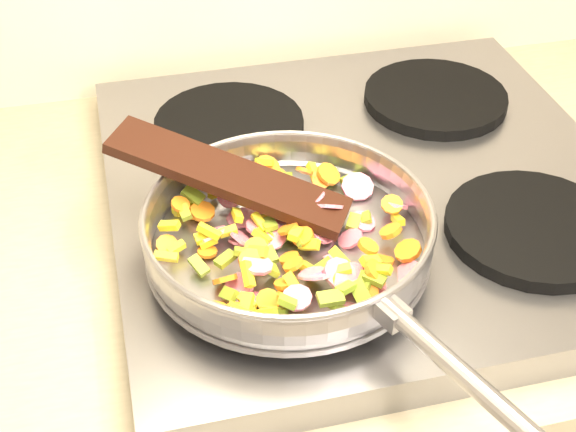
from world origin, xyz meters
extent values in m
cube|color=#939399|center=(-0.70, 1.67, 0.92)|extent=(0.60, 0.60, 0.04)
cylinder|color=black|center=(-0.84, 1.52, 0.95)|extent=(0.19, 0.19, 0.02)
cylinder|color=black|center=(-0.56, 1.52, 0.95)|extent=(0.19, 0.19, 0.02)
cylinder|color=black|center=(-0.84, 1.81, 0.95)|extent=(0.19, 0.19, 0.02)
cylinder|color=black|center=(-0.56, 1.81, 0.95)|extent=(0.19, 0.19, 0.02)
cylinder|color=#9E9EA5|center=(-0.83, 1.54, 0.96)|extent=(0.29, 0.29, 0.01)
torus|color=#9E9EA5|center=(-0.83, 1.54, 0.98)|extent=(0.33, 0.33, 0.04)
torus|color=#9E9EA5|center=(-0.83, 1.54, 1.00)|extent=(0.29, 0.29, 0.01)
cylinder|color=#9E9EA5|center=(-0.74, 1.32, 1.00)|extent=(0.09, 0.18, 0.02)
cube|color=#9E9EA5|center=(-0.77, 1.40, 0.99)|extent=(0.03, 0.04, 0.02)
cylinder|color=#DB1555|center=(-0.78, 1.48, 0.97)|extent=(0.04, 0.05, 0.02)
cylinder|color=#DB1555|center=(-0.87, 1.62, 0.98)|extent=(0.04, 0.04, 0.03)
cube|color=olive|center=(-0.92, 1.53, 0.97)|extent=(0.02, 0.03, 0.01)
cube|color=yellow|center=(-0.91, 1.56, 0.97)|extent=(0.02, 0.01, 0.01)
cylinder|color=#DB1555|center=(-0.87, 1.47, 0.97)|extent=(0.04, 0.04, 0.02)
cube|color=olive|center=(-0.74, 1.63, 0.97)|extent=(0.02, 0.02, 0.01)
cylinder|color=orange|center=(-0.93, 1.61, 0.98)|extent=(0.02, 0.02, 0.02)
cylinder|color=#DB1555|center=(-0.82, 1.57, 0.97)|extent=(0.03, 0.03, 0.02)
cube|color=yellow|center=(-0.89, 1.44, 0.99)|extent=(0.03, 0.02, 0.02)
cube|color=olive|center=(-0.76, 1.46, 0.98)|extent=(0.02, 0.02, 0.01)
cylinder|color=orange|center=(-0.79, 1.64, 0.99)|extent=(0.02, 0.02, 0.02)
cube|color=olive|center=(-0.81, 1.49, 0.98)|extent=(0.02, 0.01, 0.02)
cube|color=yellow|center=(-0.82, 1.67, 0.98)|extent=(0.02, 0.02, 0.01)
cylinder|color=#DB1555|center=(-0.89, 1.49, 0.97)|extent=(0.04, 0.04, 0.02)
cube|color=olive|center=(-0.86, 1.45, 0.97)|extent=(0.03, 0.02, 0.01)
cylinder|color=#DB1555|center=(-0.85, 1.57, 0.97)|extent=(0.03, 0.03, 0.01)
cube|color=yellow|center=(-0.81, 1.56, 0.97)|extent=(0.02, 0.02, 0.01)
cube|color=yellow|center=(-0.90, 1.56, 0.99)|extent=(0.03, 0.02, 0.02)
cube|color=olive|center=(-0.88, 1.52, 0.98)|extent=(0.02, 0.01, 0.01)
cylinder|color=#DB1555|center=(-0.70, 1.57, 0.98)|extent=(0.03, 0.03, 0.02)
cylinder|color=orange|center=(-0.89, 1.46, 0.96)|extent=(0.03, 0.03, 0.01)
cube|color=olive|center=(-0.85, 1.45, 0.98)|extent=(0.02, 0.02, 0.02)
cylinder|color=orange|center=(-0.77, 1.63, 0.97)|extent=(0.03, 0.03, 0.02)
cube|color=yellow|center=(-0.84, 1.47, 0.98)|extent=(0.02, 0.03, 0.02)
cube|color=olive|center=(-0.82, 1.55, 0.97)|extent=(0.02, 0.02, 0.01)
cylinder|color=#DB1555|center=(-0.76, 1.53, 0.97)|extent=(0.03, 0.04, 0.02)
cylinder|color=orange|center=(-0.90, 1.50, 0.97)|extent=(0.03, 0.03, 0.03)
cube|color=yellow|center=(-0.88, 1.49, 0.98)|extent=(0.01, 0.03, 0.02)
cube|color=yellow|center=(-0.84, 1.62, 0.97)|extent=(0.02, 0.02, 0.01)
cube|color=yellow|center=(-0.82, 1.62, 0.97)|extent=(0.02, 0.02, 0.02)
cube|color=yellow|center=(-0.91, 1.56, 0.98)|extent=(0.02, 0.01, 0.01)
cylinder|color=#DB1555|center=(-0.73, 1.61, 0.97)|extent=(0.04, 0.04, 0.02)
cylinder|color=orange|center=(-0.71, 1.56, 0.98)|extent=(0.03, 0.03, 0.01)
cylinder|color=orange|center=(-0.84, 1.48, 0.97)|extent=(0.03, 0.03, 0.01)
cylinder|color=orange|center=(-0.81, 1.53, 0.98)|extent=(0.03, 0.03, 0.02)
cylinder|color=#DB1555|center=(-0.79, 1.44, 0.97)|extent=(0.04, 0.04, 0.01)
cylinder|color=#DB1555|center=(-0.87, 1.56, 0.97)|extent=(0.03, 0.04, 0.03)
cylinder|color=#DB1555|center=(-0.79, 1.47, 0.98)|extent=(0.05, 0.05, 0.02)
cube|color=yellow|center=(-0.82, 1.50, 0.97)|extent=(0.02, 0.03, 0.02)
cylinder|color=#DB1555|center=(-0.84, 1.55, 0.97)|extent=(0.05, 0.05, 0.01)
cylinder|color=#DB1555|center=(-0.74, 1.56, 0.97)|extent=(0.04, 0.04, 0.01)
cylinder|color=#DB1555|center=(-0.82, 1.47, 0.98)|extent=(0.04, 0.04, 0.02)
cylinder|color=orange|center=(-0.77, 1.45, 0.97)|extent=(0.03, 0.02, 0.02)
cylinder|color=#DB1555|center=(-0.84, 1.45, 0.98)|extent=(0.04, 0.04, 0.01)
cube|color=yellow|center=(-0.84, 1.59, 0.97)|extent=(0.02, 0.02, 0.02)
cube|color=olive|center=(-0.90, 1.48, 0.97)|extent=(0.02, 0.02, 0.02)
cylinder|color=orange|center=(-0.83, 1.51, 0.97)|extent=(0.03, 0.03, 0.01)
cylinder|color=orange|center=(-0.82, 1.67, 0.98)|extent=(0.04, 0.04, 0.02)
cube|color=yellow|center=(-0.88, 1.47, 0.97)|extent=(0.02, 0.02, 0.01)
cube|color=olive|center=(-0.76, 1.64, 0.97)|extent=(0.02, 0.02, 0.02)
cube|color=yellow|center=(-0.85, 1.55, 0.97)|extent=(0.02, 0.02, 0.02)
cube|color=olive|center=(-0.80, 1.58, 0.97)|extent=(0.02, 0.02, 0.01)
cylinder|color=orange|center=(-0.85, 1.46, 0.97)|extent=(0.03, 0.03, 0.02)
cube|color=yellow|center=(-0.88, 1.56, 0.98)|extent=(0.02, 0.01, 0.01)
cylinder|color=orange|center=(-0.76, 1.47, 0.99)|extent=(0.02, 0.02, 0.02)
cylinder|color=orange|center=(-0.89, 1.45, 0.98)|extent=(0.04, 0.04, 0.02)
cube|color=olive|center=(-0.85, 1.53, 0.97)|extent=(0.02, 0.02, 0.01)
cylinder|color=#DB1555|center=(-0.82, 1.48, 0.98)|extent=(0.03, 0.03, 0.01)
cylinder|color=orange|center=(-0.72, 1.49, 0.98)|extent=(0.04, 0.04, 0.02)
cube|color=olive|center=(-0.86, 1.52, 0.98)|extent=(0.02, 0.02, 0.02)
cube|color=yellow|center=(-0.87, 1.58, 0.99)|extent=(0.01, 0.02, 0.01)
cube|color=olive|center=(-0.75, 1.55, 0.97)|extent=(0.02, 0.02, 0.01)
cylinder|color=#DB1555|center=(-0.73, 1.47, 0.97)|extent=(0.04, 0.05, 0.03)
cylinder|color=orange|center=(-0.87, 1.46, 0.97)|extent=(0.03, 0.03, 0.02)
cube|color=olive|center=(-0.89, 1.52, 0.98)|extent=(0.02, 0.02, 0.01)
cube|color=olive|center=(-0.81, 1.65, 0.97)|extent=(0.02, 0.02, 0.01)
cylinder|color=#DB1555|center=(-0.87, 1.50, 0.98)|extent=(0.03, 0.03, 0.01)
cube|color=olive|center=(-0.87, 1.66, 0.98)|extent=(0.02, 0.02, 0.02)
cube|color=olive|center=(-0.84, 1.56, 0.98)|extent=(0.02, 0.02, 0.01)
cylinder|color=orange|center=(-0.90, 1.61, 0.97)|extent=(0.03, 0.03, 0.01)
cube|color=olive|center=(-0.78, 1.44, 0.98)|extent=(0.02, 0.02, 0.02)
cube|color=yellow|center=(-0.94, 1.58, 0.98)|extent=(0.02, 0.02, 0.01)
cube|color=yellow|center=(-0.71, 1.55, 0.97)|extent=(0.01, 0.02, 0.01)
cylinder|color=orange|center=(-0.80, 1.62, 0.97)|extent=(0.03, 0.03, 0.01)
cylinder|color=orange|center=(-0.76, 1.63, 0.98)|extent=(0.04, 0.04, 0.02)
cylinder|color=orange|center=(-0.76, 1.50, 0.98)|extent=(0.02, 0.02, 0.01)
cube|color=yellow|center=(-0.94, 1.55, 0.97)|extent=(0.02, 0.02, 0.01)
cylinder|color=orange|center=(-0.80, 1.46, 0.98)|extent=(0.02, 0.03, 0.02)
cube|color=yellow|center=(-0.85, 1.65, 0.97)|extent=(0.02, 0.02, 0.01)
cylinder|color=orange|center=(-0.79, 1.58, 0.98)|extent=(0.04, 0.04, 0.02)
cylinder|color=orange|center=(-0.95, 1.56, 0.97)|extent=(0.02, 0.02, 0.01)
cylinder|color=orange|center=(-0.82, 1.65, 0.97)|extent=(0.03, 0.03, 0.02)
cube|color=olive|center=(-0.85, 1.50, 0.97)|extent=(0.01, 0.02, 0.02)
cylinder|color=orange|center=(-0.85, 1.65, 0.97)|extent=(0.03, 0.03, 0.02)
cube|color=olive|center=(-0.82, 1.53, 0.98)|extent=(0.02, 0.02, 0.02)
cylinder|color=orange|center=(-0.86, 1.53, 0.98)|extent=(0.03, 0.03, 0.01)
cube|color=yellow|center=(-0.87, 1.64, 0.98)|extent=(0.01, 0.02, 0.01)
cylinder|color=orange|center=(-0.91, 1.55, 0.97)|extent=(0.02, 0.02, 0.01)
cylinder|color=#DB1555|center=(-0.87, 1.56, 0.96)|extent=(0.04, 0.04, 0.02)
cylinder|color=#DB1555|center=(-0.77, 1.45, 0.96)|extent=(0.03, 0.03, 0.03)
cube|color=olive|center=(-0.80, 1.45, 0.99)|extent=(0.02, 0.02, 0.01)
cube|color=yellow|center=(-0.77, 1.64, 0.98)|extent=(0.01, 0.03, 0.02)
cube|color=olive|center=(-0.91, 1.62, 0.98)|extent=(0.03, 0.03, 0.02)
cylinder|color=orange|center=(-0.76, 1.47, 0.97)|extent=(0.03, 0.03, 0.02)
cube|color=yellow|center=(-0.80, 1.57, 0.98)|extent=(0.02, 0.01, 0.01)
cylinder|color=#DB1555|center=(-0.90, 1.57, 0.97)|extent=(0.04, 0.04, 0.03)
cube|color=olive|center=(-0.77, 1.46, 0.98)|extent=(0.02, 0.03, 0.02)
cube|color=olive|center=(-0.84, 1.55, 0.97)|extent=(0.02, 0.02, 0.02)
cylinder|color=#DB1555|center=(-0.87, 1.66, 0.97)|extent=(0.04, 0.04, 0.01)
cube|color=olive|center=(-0.81, 1.44, 0.99)|extent=(0.02, 0.02, 0.01)
cube|color=yellow|center=(-0.82, 1.53, 0.99)|extent=(0.02, 0.02, 0.01)
cylinder|color=orange|center=(-0.74, 1.50, 0.96)|extent=(0.03, 0.02, 0.02)
cylinder|color=orange|center=(-0.81, 1.66, 0.97)|extent=(0.03, 0.03, 0.01)
cube|color=olive|center=(-0.92, 1.60, 0.98)|extent=(0.01, 0.02, 0.01)
cube|color=yellow|center=(-0.92, 1.62, 0.97)|extent=(0.03, 0.02, 0.01)
cube|color=yellow|center=(-0.87, 1.44, 0.98)|extent=(0.02, 0.02, 0.02)
cylinder|color=#DB1555|center=(-0.79, 1.55, 0.97)|extent=(0.04, 0.04, 0.03)
cylinder|color=orange|center=(-0.83, 1.55, 0.98)|extent=(0.02, 0.03, 0.02)
cube|color=yellow|center=(-0.79, 1.49, 0.98)|extent=(0.02, 0.02, 0.02)
cylinder|color=#DB1555|center=(-0.79, 1.51, 0.96)|extent=(0.04, 0.04, 0.02)
cube|color=yellow|center=(-0.86, 1.63, 0.99)|extent=(0.02, 0.02, 0.02)
cylinder|color=#DB1555|center=(-0.78, 1.57, 0.98)|extent=(0.05, 0.04, 0.03)
cube|color=yellow|center=(-0.89, 1.45, 0.99)|extent=(0.02, 0.03, 0.02)
cylinder|color=#DB1555|center=(-0.79, 1.58, 0.99)|extent=(0.03, 0.04, 0.03)
cube|color=olive|center=(-0.81, 1.44, 0.98)|extent=(0.02, 0.02, 0.02)
cylinder|color=orange|center=(-0.92, 1.46, 0.98)|extent=(0.03, 0.03, 0.02)
cylinder|color=orange|center=(-0.91, 1.61, 0.97)|extent=(0.03, 0.03, 0.02)
cylinder|color=#DB1555|center=(-0.83, 1.59, 0.97)|extent=(0.03, 0.03, 0.02)
cylinder|color=orange|center=(-0.85, 1.48, 0.97)|extent=(0.02, 0.02, 0.01)
cube|color=olive|center=(-0.74, 1.56, 0.97)|extent=(0.02, 0.02, 0.02)
cylinder|color=#DB1555|center=(-0.76, 1.46, 0.97)|extent=(0.04, 0.05, 0.02)
cube|color=yellow|center=(-0.76, 1.48, 0.98)|extent=(0.02, 0.02, 0.02)
cylinder|color=#DB1555|center=(-0.86, 1.60, 0.96)|extent=(0.05, 0.05, 0.01)
cylinder|color=orange|center=(-0.87, 1.51, 0.98)|extent=(0.03, 0.03, 0.01)
cube|color=olive|center=(-0.78, 1.46, 0.97)|extent=(0.02, 0.02, 0.02)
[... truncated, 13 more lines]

